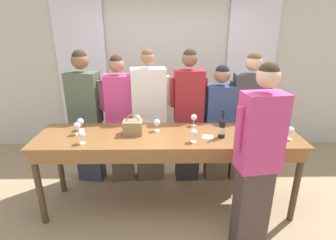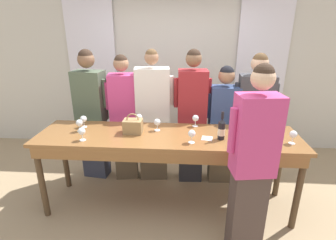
# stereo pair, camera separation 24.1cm
# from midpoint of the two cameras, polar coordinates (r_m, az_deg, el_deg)

# --- Properties ---
(ground_plane) EXTENTS (18.00, 18.00, 0.00)m
(ground_plane) POSITION_cam_midpoint_polar(r_m,az_deg,el_deg) (3.47, 1.99, -17.83)
(ground_plane) COLOR tan
(wall_back) EXTENTS (12.00, 0.06, 2.80)m
(wall_back) POSITION_cam_midpoint_polar(r_m,az_deg,el_deg) (4.60, 3.11, 11.00)
(wall_back) COLOR beige
(wall_back) RESTS_ON ground_plane
(curtain_panel_left) EXTENTS (0.82, 0.03, 2.69)m
(curtain_panel_left) POSITION_cam_midpoint_polar(r_m,az_deg,el_deg) (4.79, -14.51, 10.08)
(curtain_panel_left) COLOR white
(curtain_panel_left) RESTS_ON ground_plane
(curtain_panel_right) EXTENTS (0.82, 0.03, 2.69)m
(curtain_panel_right) POSITION_cam_midpoint_polar(r_m,az_deg,el_deg) (4.74, 20.82, 9.31)
(curtain_panel_right) COLOR white
(curtain_panel_right) RESTS_ON ground_plane
(tasting_bar) EXTENTS (2.97, 0.74, 0.95)m
(tasting_bar) POSITION_cam_midpoint_polar(r_m,az_deg,el_deg) (2.99, 2.17, -5.21)
(tasting_bar) COLOR brown
(tasting_bar) RESTS_ON ground_plane
(wine_bottle) EXTENTS (0.08, 0.08, 0.32)m
(wine_bottle) POSITION_cam_midpoint_polar(r_m,az_deg,el_deg) (2.90, 13.92, -2.03)
(wine_bottle) COLOR black
(wine_bottle) RESTS_ON tasting_bar
(handbag) EXTENTS (0.21, 0.16, 0.24)m
(handbag) POSITION_cam_midpoint_polar(r_m,az_deg,el_deg) (3.01, -5.39, -1.34)
(handbag) COLOR #997A4C
(handbag) RESTS_ON tasting_bar
(wine_glass_front_left) EXTENTS (0.08, 0.08, 0.14)m
(wine_glass_front_left) POSITION_cam_midpoint_polar(r_m,az_deg,el_deg) (3.28, -15.95, 0.12)
(wine_glass_front_left) COLOR white
(wine_glass_front_left) RESTS_ON tasting_bar
(wine_glass_front_mid) EXTENTS (0.08, 0.08, 0.14)m
(wine_glass_front_mid) POSITION_cam_midpoint_polar(r_m,az_deg,el_deg) (3.07, 27.67, -2.90)
(wine_glass_front_mid) COLOR white
(wine_glass_front_mid) RESTS_ON tasting_bar
(wine_glass_front_right) EXTENTS (0.08, 0.08, 0.14)m
(wine_glass_front_right) POSITION_cam_midpoint_polar(r_m,az_deg,el_deg) (3.16, -16.72, -0.71)
(wine_glass_front_right) COLOR white
(wine_glass_front_right) RESTS_ON tasting_bar
(wine_glass_center_left) EXTENTS (0.08, 0.08, 0.14)m
(wine_glass_center_left) POSITION_cam_midpoint_polar(r_m,az_deg,el_deg) (2.91, -16.05, -2.48)
(wine_glass_center_left) COLOR white
(wine_glass_center_left) RESTS_ON tasting_bar
(wine_glass_center_mid) EXTENTS (0.08, 0.08, 0.14)m
(wine_glass_center_mid) POSITION_cam_midpoint_polar(r_m,az_deg,el_deg) (3.36, 22.22, -0.17)
(wine_glass_center_mid) COLOR white
(wine_glass_center_mid) RESTS_ON tasting_bar
(wine_glass_center_right) EXTENTS (0.08, 0.08, 0.14)m
(wine_glass_center_right) POSITION_cam_midpoint_polar(r_m,az_deg,el_deg) (2.77, 7.70, -3.08)
(wine_glass_center_right) COLOR white
(wine_glass_center_right) RESTS_ON tasting_bar
(wine_glass_back_left) EXTENTS (0.08, 0.08, 0.14)m
(wine_glass_back_left) POSITION_cam_midpoint_polar(r_m,az_deg,el_deg) (3.21, 8.15, 0.29)
(wine_glass_back_left) COLOR white
(wine_glass_back_left) RESTS_ON tasting_bar
(wine_glass_back_mid) EXTENTS (0.08, 0.08, 0.14)m
(wine_glass_back_mid) POSITION_cam_midpoint_polar(r_m,az_deg,el_deg) (3.05, -0.12, -0.57)
(wine_glass_back_mid) COLOR white
(wine_glass_back_mid) RESTS_ON tasting_bar
(wine_glass_back_right) EXTENTS (0.08, 0.08, 0.14)m
(wine_glass_back_right) POSITION_cam_midpoint_polar(r_m,az_deg,el_deg) (3.22, -4.22, 0.51)
(wine_glass_back_right) COLOR white
(wine_glass_back_right) RESTS_ON tasting_bar
(wine_glass_near_host) EXTENTS (0.08, 0.08, 0.14)m
(wine_glass_near_host) POSITION_cam_midpoint_polar(r_m,az_deg,el_deg) (3.34, 19.00, 0.14)
(wine_glass_near_host) COLOR white
(wine_glass_near_host) RESTS_ON tasting_bar
(napkin) EXTENTS (0.13, 0.13, 0.00)m
(napkin) POSITION_cam_midpoint_polar(r_m,az_deg,el_deg) (2.93, 10.83, -3.99)
(napkin) COLOR white
(napkin) RESTS_ON tasting_bar
(guest_olive_jacket) EXTENTS (0.52, 0.30, 1.84)m
(guest_olive_jacket) POSITION_cam_midpoint_polar(r_m,az_deg,el_deg) (3.75, -14.51, 1.14)
(guest_olive_jacket) COLOR #383D51
(guest_olive_jacket) RESTS_ON ground_plane
(guest_pink_top) EXTENTS (0.49, 0.33, 1.78)m
(guest_pink_top) POSITION_cam_midpoint_polar(r_m,az_deg,el_deg) (3.65, -7.65, 0.32)
(guest_pink_top) COLOR brown
(guest_pink_top) RESTS_ON ground_plane
(guest_cream_sweater) EXTENTS (0.57, 0.29, 1.85)m
(guest_cream_sweater) POSITION_cam_midpoint_polar(r_m,az_deg,el_deg) (3.58, -1.42, 0.57)
(guest_cream_sweater) COLOR brown
(guest_cream_sweater) RESTS_ON ground_plane
(guest_striped_shirt) EXTENTS (0.49, 0.29, 1.85)m
(guest_striped_shirt) POSITION_cam_midpoint_polar(r_m,az_deg,el_deg) (3.57, 7.12, 0.57)
(guest_striped_shirt) COLOR #28282D
(guest_striped_shirt) RESTS_ON ground_plane
(guest_navy_coat) EXTENTS (0.49, 0.27, 1.65)m
(guest_navy_coat) POSITION_cam_midpoint_polar(r_m,az_deg,el_deg) (3.65, 13.71, -1.04)
(guest_navy_coat) COLOR brown
(guest_navy_coat) RESTS_ON ground_plane
(guest_beige_cap) EXTENTS (0.56, 0.28, 1.81)m
(guest_beige_cap) POSITION_cam_midpoint_polar(r_m,az_deg,el_deg) (3.71, 19.80, -0.11)
(guest_beige_cap) COLOR brown
(guest_beige_cap) RESTS_ON ground_plane
(host_pouring) EXTENTS (0.48, 0.28, 1.86)m
(host_pouring) POSITION_cam_midpoint_polar(r_m,az_deg,el_deg) (2.49, 20.51, -9.40)
(host_pouring) COLOR #473833
(host_pouring) RESTS_ON ground_plane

